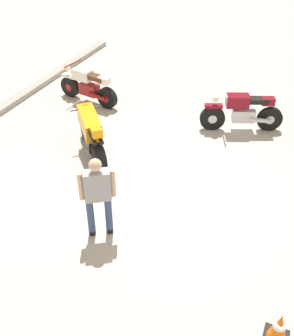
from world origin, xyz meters
TOP-DOWN VIEW (x-y plane):
  - ground_plane at (0.00, 0.00)m, footprint 40.00×40.00m
  - motorcycle_maroon_cruiser at (2.91, -1.68)m, footprint 0.97×1.98m
  - motorcycle_orange_sportbike at (0.39, 1.23)m, footprint 1.55×1.48m
  - motorcycle_cream_vintage at (2.69, 2.67)m, footprint 0.76×1.95m
  - person_in_gray_shirt at (-1.81, -0.21)m, footprint 0.49×0.58m
  - traffic_cone at (-2.66, -3.55)m, footprint 0.36×0.36m

SIDE VIEW (x-z plane):
  - ground_plane at x=0.00m, z-range 0.00..0.00m
  - traffic_cone at x=-2.66m, z-range 0.00..0.53m
  - motorcycle_cream_vintage at x=2.69m, z-range -0.05..1.02m
  - motorcycle_maroon_cruiser at x=2.91m, z-range -0.02..1.06m
  - motorcycle_orange_sportbike at x=0.39m, z-range 0.02..1.17m
  - person_in_gray_shirt at x=-1.81m, z-range 0.11..1.76m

